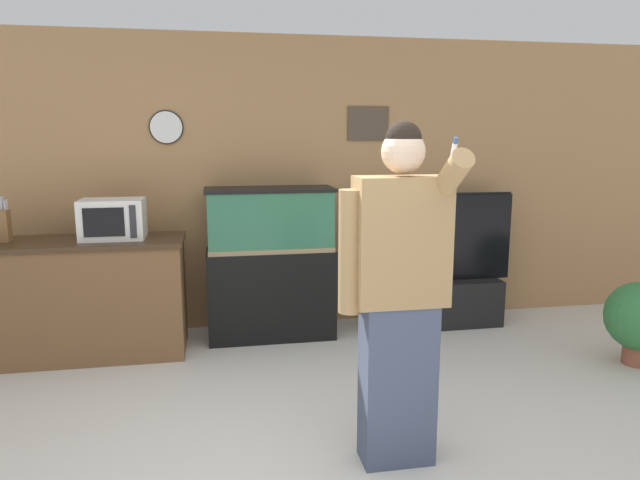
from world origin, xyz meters
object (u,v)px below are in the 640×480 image
at_px(microwave, 113,219).
at_px(aquarium_on_stand, 271,263).
at_px(counter_island, 77,298).
at_px(tv_on_stand, 435,287).
at_px(person_standing, 398,292).

relative_size(microwave, aquarium_on_stand, 0.37).
height_order(counter_island, microwave, microwave).
xyz_separation_m(aquarium_on_stand, tv_on_stand, (1.52, 0.04, -0.29)).
xyz_separation_m(counter_island, tv_on_stand, (3.07, 0.20, -0.11)).
relative_size(counter_island, tv_on_stand, 1.17).
bearing_deg(tv_on_stand, counter_island, -176.21).
bearing_deg(aquarium_on_stand, tv_on_stand, 1.42).
bearing_deg(microwave, aquarium_on_stand, 6.88).
height_order(counter_island, aquarium_on_stand, aquarium_on_stand).
bearing_deg(microwave, tv_on_stand, 3.89).
bearing_deg(counter_island, tv_on_stand, 3.79).
bearing_deg(counter_island, person_standing, -43.32).
distance_m(counter_island, aquarium_on_stand, 1.57).
bearing_deg(tv_on_stand, person_standing, -116.72).
relative_size(aquarium_on_stand, person_standing, 0.72).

